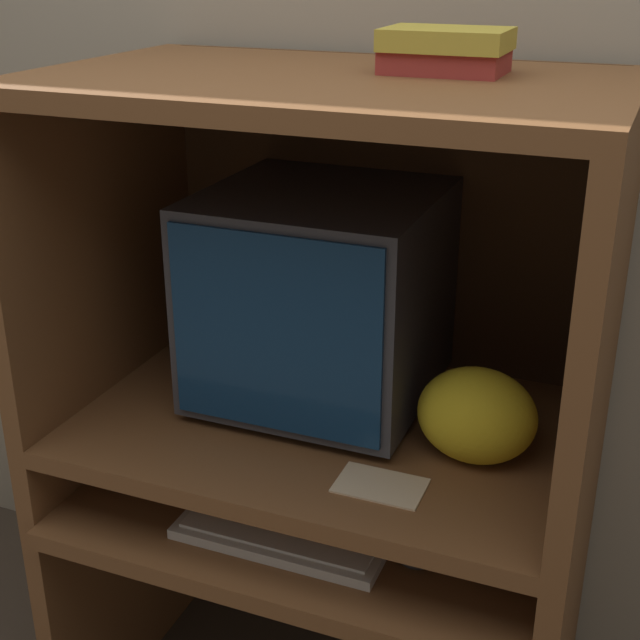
{
  "coord_description": "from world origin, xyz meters",
  "views": [
    {
      "loc": [
        0.57,
        -1.11,
        1.63
      ],
      "look_at": [
        -0.01,
        0.33,
        0.98
      ],
      "focal_mm": 50.0,
      "sensor_mm": 36.0,
      "label": 1
    }
  ],
  "objects_px": {
    "crt_monitor": "(321,295)",
    "mouse": "(414,561)",
    "book_stack": "(446,50)",
    "snack_bag": "(477,415)",
    "keyboard": "(282,534)"
  },
  "relations": [
    {
      "from": "crt_monitor",
      "to": "mouse",
      "type": "height_order",
      "value": "crt_monitor"
    },
    {
      "from": "crt_monitor",
      "to": "book_stack",
      "type": "xyz_separation_m",
      "value": [
        0.23,
        0.0,
        0.48
      ]
    },
    {
      "from": "snack_bag",
      "to": "book_stack",
      "type": "bearing_deg",
      "value": 134.07
    },
    {
      "from": "mouse",
      "to": "snack_bag",
      "type": "distance_m",
      "value": 0.28
    },
    {
      "from": "keyboard",
      "to": "snack_bag",
      "type": "bearing_deg",
      "value": 25.71
    },
    {
      "from": "crt_monitor",
      "to": "snack_bag",
      "type": "bearing_deg",
      "value": -19.46
    },
    {
      "from": "mouse",
      "to": "book_stack",
      "type": "relative_size",
      "value": 0.27
    },
    {
      "from": "crt_monitor",
      "to": "keyboard",
      "type": "xyz_separation_m",
      "value": [
        0.03,
        -0.28,
        -0.37
      ]
    },
    {
      "from": "snack_bag",
      "to": "mouse",
      "type": "bearing_deg",
      "value": -115.89
    },
    {
      "from": "crt_monitor",
      "to": "book_stack",
      "type": "distance_m",
      "value": 0.53
    },
    {
      "from": "crt_monitor",
      "to": "mouse",
      "type": "xyz_separation_m",
      "value": [
        0.29,
        -0.26,
        -0.37
      ]
    },
    {
      "from": "snack_bag",
      "to": "crt_monitor",
      "type": "bearing_deg",
      "value": 160.54
    },
    {
      "from": "snack_bag",
      "to": "keyboard",
      "type": "bearing_deg",
      "value": -154.29
    },
    {
      "from": "crt_monitor",
      "to": "keyboard",
      "type": "height_order",
      "value": "crt_monitor"
    },
    {
      "from": "snack_bag",
      "to": "book_stack",
      "type": "height_order",
      "value": "book_stack"
    }
  ]
}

